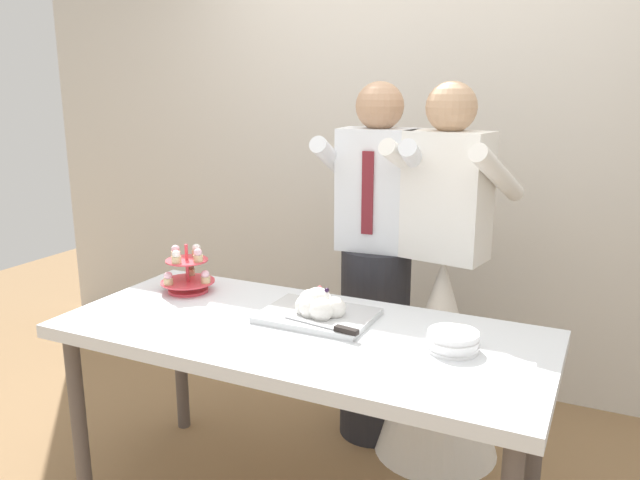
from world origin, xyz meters
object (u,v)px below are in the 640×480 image
dessert_table (300,347)px  person_bride (441,331)px  plate_stack (453,341)px  cupcake_stand (188,273)px  person_groom (376,285)px  main_cake_tray (318,309)px

dessert_table → person_bride: size_ratio=1.08×
dessert_table → plate_stack: (0.55, 0.04, 0.11)m
cupcake_stand → person_groom: (0.67, 0.52, -0.11)m
cupcake_stand → person_bride: (0.99, 0.49, -0.28)m
main_cake_tray → person_bride: 0.68m
plate_stack → cupcake_stand: bearing=174.1°
main_cake_tray → plate_stack: size_ratio=2.42×
dessert_table → person_groom: bearing=86.7°
cupcake_stand → main_cake_tray: bearing=-4.8°
dessert_table → plate_stack: plate_stack is taller
main_cake_tray → person_bride: person_bride is taller
dessert_table → plate_stack: 0.57m
person_bride → dessert_table: bearing=-118.6°
person_groom → person_bride: (0.32, -0.02, -0.16)m
dessert_table → main_cake_tray: size_ratio=4.14×
plate_stack → dessert_table: bearing=-175.7°
person_groom → main_cake_tray: bearing=-92.0°
cupcake_stand → dessert_table: bearing=-14.6°
plate_stack → person_bride: bearing=107.8°
main_cake_tray → plate_stack: main_cake_tray is taller
main_cake_tray → person_bride: (0.34, 0.55, -0.23)m
cupcake_stand → person_groom: person_groom is taller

